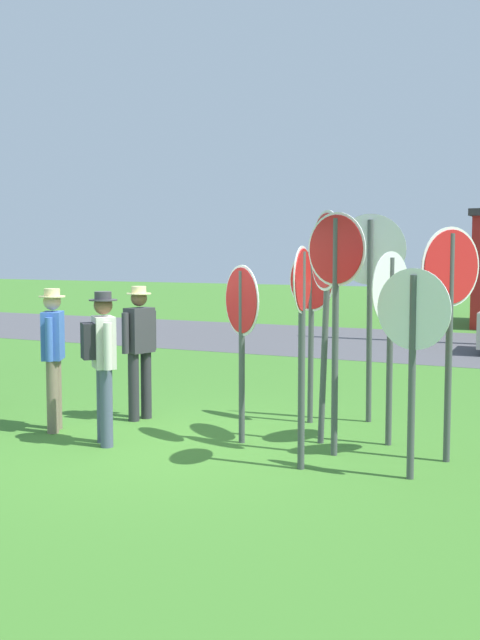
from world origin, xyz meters
TOP-DOWN VIEW (x-y plane):
  - ground_plane at (0.00, 0.00)m, footprint 80.00×80.00m
  - street_asphalt at (0.00, 10.68)m, footprint 60.00×6.40m
  - stop_sign_tallest at (2.90, -0.09)m, footprint 0.75×0.22m
  - stop_sign_center_cluster at (1.66, 0.88)m, footprint 0.63×0.70m
  - stop_sign_leaning_right at (0.82, 0.47)m, footprint 0.65×0.49m
  - stop_sign_rear_right at (3.09, 0.69)m, footprint 0.45×0.70m
  - stop_sign_leaning_left at (1.83, -0.23)m, footprint 0.11×0.66m
  - stop_sign_nearest at (1.95, 0.42)m, footprint 0.73×0.29m
  - stop_sign_low_front at (1.81, 2.15)m, footprint 0.89×0.17m
  - stop_sign_rear_left at (1.14, 1.81)m, footprint 0.73×0.34m
  - stop_sign_far_back at (2.35, 1.11)m, footprint 0.21×0.80m
  - person_in_teal at (-1.49, 0.00)m, footprint 0.37×0.51m
  - person_on_left at (-0.91, 1.00)m, footprint 0.31×0.56m
  - person_holding_notes at (-0.55, -0.30)m, footprint 0.48×0.47m

SIDE VIEW (x-z plane):
  - ground_plane at x=0.00m, z-range 0.00..0.00m
  - street_asphalt at x=0.00m, z-range 0.00..0.01m
  - person_in_teal at x=-1.49m, z-range 0.12..1.85m
  - person_on_left at x=-0.91m, z-range 0.12..1.85m
  - person_holding_notes at x=-0.55m, z-range 0.14..1.88m
  - stop_sign_tallest at x=2.90m, z-range 0.37..2.39m
  - stop_sign_leaning_right at x=0.82m, z-range 0.37..2.40m
  - stop_sign_far_back at x=2.35m, z-range 0.41..2.59m
  - stop_sign_leaning_left at x=1.83m, z-range 0.39..2.62m
  - stop_sign_rear_left at x=1.14m, z-range 0.41..2.62m
  - stop_sign_rear_right at x=3.09m, z-range 0.46..2.90m
  - stop_sign_nearest at x=1.95m, z-range 0.48..3.08m
  - stop_sign_center_cluster at x=1.66m, z-range 0.52..3.17m
  - stop_sign_low_front at x=1.81m, z-range 0.52..3.18m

